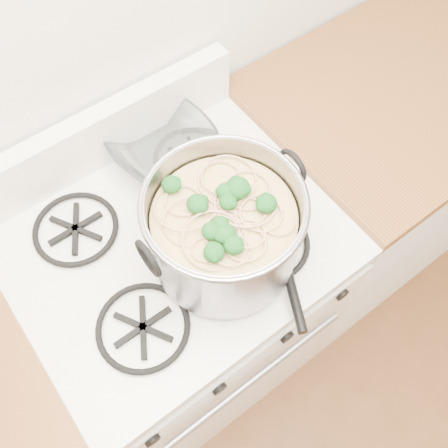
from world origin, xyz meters
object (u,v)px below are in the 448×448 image
Objects in this scene: spatula at (276,227)px; gas_range at (185,307)px; glass_bowl at (162,147)px; stock_pot at (224,230)px.

gas_range is at bearing 173.57° from spatula.
gas_range is 0.56m from spatula.
glass_bowl reaches higher than spatula.
stock_pot is 0.34m from glass_bowl.
glass_bowl is at bearing 81.81° from stock_pot.
spatula is at bearing -33.58° from gas_range.
stock_pot is at bearing -56.60° from gas_range.
glass_bowl is (0.12, 0.22, 0.50)m from gas_range.
glass_bowl reaches higher than gas_range.
stock_pot is (0.07, -0.11, 0.59)m from gas_range.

